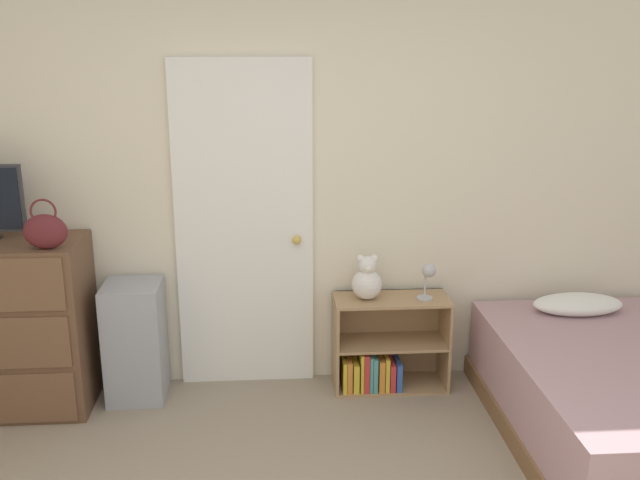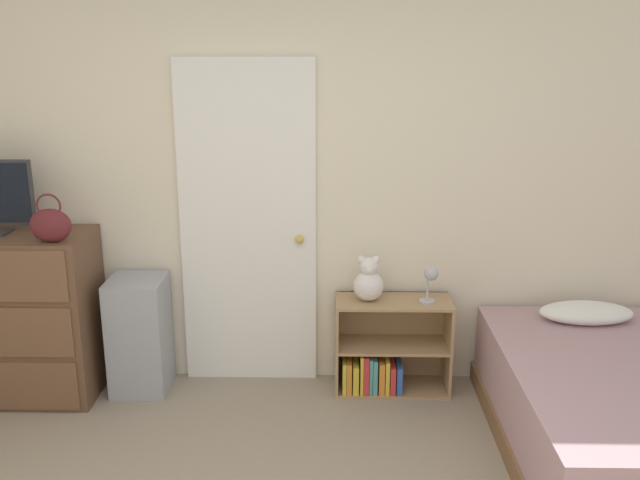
% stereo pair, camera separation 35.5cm
% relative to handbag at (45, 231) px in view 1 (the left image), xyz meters
% --- Properties ---
extents(wall_back, '(10.00, 0.06, 2.55)m').
position_rel_handbag_xyz_m(wall_back, '(1.27, 0.46, 0.14)').
color(wall_back, beige).
rests_on(wall_back, ground_plane).
extents(door_closed, '(0.84, 0.09, 2.04)m').
position_rel_handbag_xyz_m(door_closed, '(1.06, 0.41, -0.11)').
color(door_closed, white).
rests_on(door_closed, ground_plane).
extents(handbag, '(0.24, 0.11, 0.28)m').
position_rel_handbag_xyz_m(handbag, '(0.00, 0.00, 0.00)').
color(handbag, '#591E23').
rests_on(handbag, dresser).
extents(storage_bin, '(0.34, 0.36, 0.73)m').
position_rel_handbag_xyz_m(storage_bin, '(0.39, 0.24, -0.77)').
color(storage_bin, '#999EA8').
rests_on(storage_bin, ground_plane).
extents(bookshelf, '(0.71, 0.31, 0.60)m').
position_rel_handbag_xyz_m(bookshelf, '(1.91, 0.26, -0.91)').
color(bookshelf, tan).
rests_on(bookshelf, ground_plane).
extents(teddy_bear, '(0.19, 0.19, 0.28)m').
position_rel_handbag_xyz_m(teddy_bear, '(1.81, 0.26, -0.42)').
color(teddy_bear, silver).
rests_on(teddy_bear, bookshelf).
extents(desk_lamp, '(0.11, 0.11, 0.23)m').
position_rel_handbag_xyz_m(desk_lamp, '(2.18, 0.22, -0.38)').
color(desk_lamp, '#B2B2B7').
rests_on(desk_lamp, bookshelf).
extents(bed, '(1.23, 1.81, 0.62)m').
position_rel_handbag_xyz_m(bed, '(3.11, -0.48, -0.88)').
color(bed, brown).
rests_on(bed, ground_plane).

